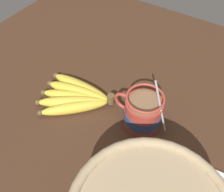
% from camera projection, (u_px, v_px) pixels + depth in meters
% --- Properties ---
extents(table, '(1.18, 1.18, 0.03)m').
position_uv_depth(table, '(107.00, 120.00, 0.69)').
color(table, '#422819').
rests_on(table, ground).
extents(coffee_mug, '(0.15, 0.10, 0.17)m').
position_uv_depth(coffee_mug, '(143.00, 112.00, 0.63)').
color(coffee_mug, '#B23D33').
rests_on(coffee_mug, table).
extents(banana_bunch, '(0.21, 0.16, 0.04)m').
position_uv_depth(banana_bunch, '(76.00, 96.00, 0.70)').
color(banana_bunch, brown).
rests_on(banana_bunch, table).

